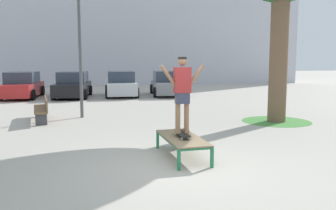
{
  "coord_description": "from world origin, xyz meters",
  "views": [
    {
      "loc": [
        -1.71,
        -6.86,
        2.17
      ],
      "look_at": [
        0.26,
        2.26,
        1.0
      ],
      "focal_mm": 38.29,
      "sensor_mm": 36.0,
      "label": 1
    }
  ],
  "objects": [
    {
      "name": "car_grey",
      "position": [
        2.95,
        14.97,
        0.69
      ],
      "size": [
        2.2,
        4.34,
        1.5
      ],
      "color": "slate",
      "rests_on": "ground"
    },
    {
      "name": "car_silver",
      "position": [
        0.1,
        15.07,
        0.69
      ],
      "size": [
        2.05,
        4.27,
        1.5
      ],
      "color": "#B7BABF",
      "rests_on": "ground"
    },
    {
      "name": "car_red",
      "position": [
        -5.59,
        15.11,
        0.69
      ],
      "size": [
        2.14,
        4.31,
        1.5
      ],
      "color": "red",
      "rests_on": "ground"
    },
    {
      "name": "car_black",
      "position": [
        -2.74,
        14.87,
        0.69
      ],
      "size": [
        2.26,
        4.36,
        1.5
      ],
      "color": "black",
      "rests_on": "ground"
    },
    {
      "name": "light_post",
      "position": [
        -2.06,
        7.04,
        3.83
      ],
      "size": [
        0.36,
        0.36,
        5.83
      ],
      "color": "#4C4C51",
      "rests_on": "ground"
    },
    {
      "name": "skate_box",
      "position": [
        0.26,
        0.76,
        0.41
      ],
      "size": [
        0.85,
        1.93,
        0.46
      ],
      "color": "#237A4C",
      "rests_on": "ground"
    },
    {
      "name": "grass_patch_near_right",
      "position": [
        4.73,
        4.64,
        0.0
      ],
      "size": [
        2.42,
        2.42,
        0.01
      ],
      "primitive_type": "cylinder",
      "color": "#47893D",
      "rests_on": "ground"
    },
    {
      "name": "skateboard",
      "position": [
        0.26,
        0.76,
        0.54
      ],
      "size": [
        0.21,
        0.8,
        0.09
      ],
      "color": "black",
      "rests_on": "skate_box"
    },
    {
      "name": "skater",
      "position": [
        0.26,
        0.77,
        1.53
      ],
      "size": [
        1.0,
        0.28,
        1.69
      ],
      "color": "#8E6647",
      "rests_on": "skateboard"
    },
    {
      "name": "building_facade",
      "position": [
        2.79,
        26.25,
        6.32
      ],
      "size": [
        29.57,
        4.0,
        12.64
      ],
      "primitive_type": "cube",
      "color": "silver",
      "rests_on": "ground"
    },
    {
      "name": "ground_plane",
      "position": [
        0.0,
        0.0,
        0.0
      ],
      "size": [
        120.0,
        120.0,
        0.0
      ],
      "primitive_type": "plane",
      "color": "#B2AA9E"
    },
    {
      "name": "park_bench",
      "position": [
        -3.45,
        6.58,
        0.45
      ],
      "size": [
        0.78,
        2.44,
        0.83
      ],
      "color": "brown",
      "rests_on": "ground"
    }
  ]
}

